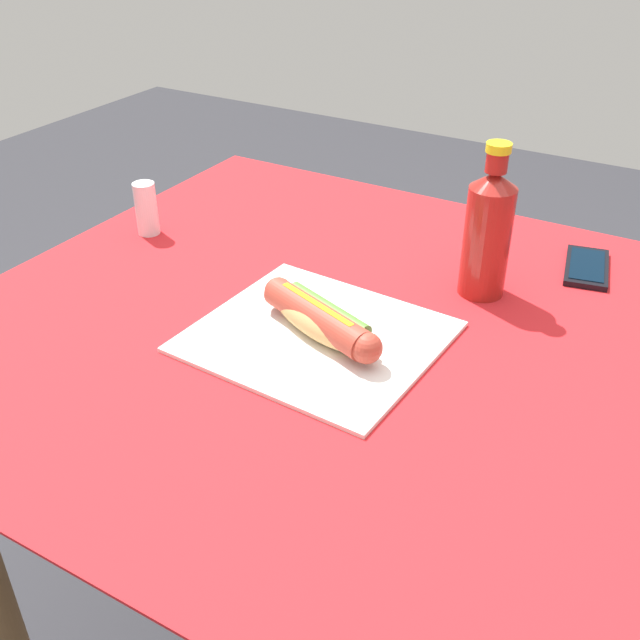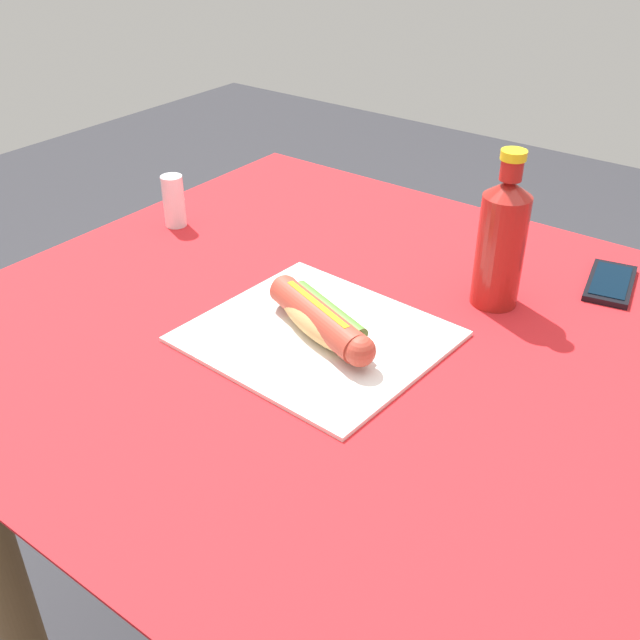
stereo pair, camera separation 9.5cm
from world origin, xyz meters
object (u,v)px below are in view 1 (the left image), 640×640
soda_bottle (488,231)px  salt_shaker (146,209)px  hot_dog (321,319)px  cell_phone (587,267)px

soda_bottle → salt_shaker: bearing=-170.7°
hot_dog → soda_bottle: bearing=58.4°
cell_phone → soda_bottle: (-0.12, -0.14, 0.09)m
soda_bottle → salt_shaker: soda_bottle is taller
cell_phone → salt_shaker: 0.70m
hot_dog → cell_phone: (0.25, 0.37, -0.03)m
hot_dog → salt_shaker: 0.43m
cell_phone → soda_bottle: 0.21m
cell_phone → hot_dog: bearing=-124.6°
hot_dog → salt_shaker: (-0.41, 0.13, 0.01)m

